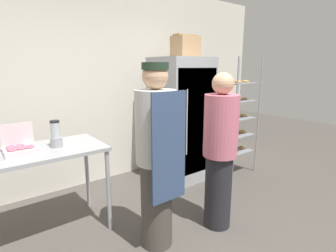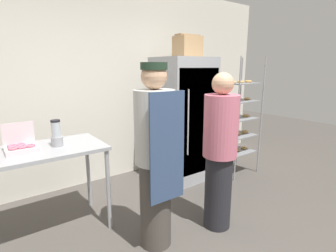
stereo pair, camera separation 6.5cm
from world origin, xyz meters
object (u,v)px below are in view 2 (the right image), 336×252
at_px(blender_pitcher, 56,135).
at_px(cardboard_storage_box, 188,46).
at_px(person_customer, 220,152).
at_px(baking_rack, 238,118).
at_px(person_baker, 155,156).
at_px(refrigerator, 183,120).
at_px(donut_box, 21,147).

bearing_deg(blender_pitcher, cardboard_storage_box, 9.22).
relative_size(cardboard_storage_box, person_customer, 0.22).
height_order(baking_rack, blender_pitcher, baking_rack).
xyz_separation_m(person_baker, person_customer, (0.70, -0.14, -0.06)).
height_order(refrigerator, person_baker, refrigerator).
xyz_separation_m(baking_rack, cardboard_storage_box, (-0.74, 0.39, 1.07)).
bearing_deg(person_baker, cardboard_storage_box, 40.59).
height_order(blender_pitcher, cardboard_storage_box, cardboard_storage_box).
bearing_deg(baking_rack, blender_pitcher, 178.50).
bearing_deg(donut_box, cardboard_storage_box, 7.98).
bearing_deg(person_customer, cardboard_storage_box, 64.23).
distance_m(person_baker, person_customer, 0.71).
bearing_deg(person_baker, person_customer, -11.20).
bearing_deg(refrigerator, baking_rack, -22.47).
xyz_separation_m(baking_rack, blender_pitcher, (-2.70, 0.07, 0.13)).
relative_size(blender_pitcher, person_baker, 0.15).
bearing_deg(person_baker, blender_pitcher, 129.01).
bearing_deg(blender_pitcher, person_baker, -50.99).
relative_size(donut_box, blender_pitcher, 1.04).
bearing_deg(refrigerator, person_customer, -112.73).
xyz_separation_m(donut_box, blender_pitcher, (0.32, 0.00, 0.07)).
distance_m(donut_box, person_baker, 1.26).
height_order(person_baker, person_customer, person_baker).
distance_m(baking_rack, blender_pitcher, 2.70).
xyz_separation_m(refrigerator, cardboard_storage_box, (0.10, 0.04, 1.06)).
bearing_deg(refrigerator, person_baker, -138.26).
xyz_separation_m(cardboard_storage_box, person_customer, (-0.61, -1.26, -1.14)).
distance_m(blender_pitcher, person_customer, 1.65).
bearing_deg(baking_rack, donut_box, 178.69).
height_order(donut_box, cardboard_storage_box, cardboard_storage_box).
xyz_separation_m(cardboard_storage_box, person_baker, (-1.30, -1.12, -1.08)).
bearing_deg(donut_box, refrigerator, 7.29).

